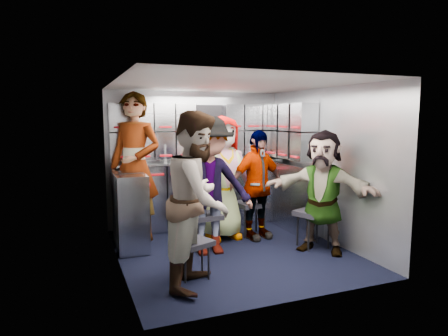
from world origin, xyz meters
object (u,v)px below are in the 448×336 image
object	(u,v)px
jump_seat_near_left	(194,245)
attendant_arc_c	(222,178)
jump_seat_mid_left	(205,218)
jump_seat_near_right	(313,215)
attendant_arc_d	(257,185)
jump_seat_center	(218,210)
attendant_standing	(135,167)
attendant_arc_e	(322,192)
attendant_arc_a	(199,200)
attendant_arc_b	(210,186)
jump_seat_mid_right	(251,206)

from	to	relation	value
jump_seat_near_left	attendant_arc_c	bearing A→B (deg)	56.65
jump_seat_mid_left	jump_seat_near_right	world-z (taller)	jump_seat_near_right
jump_seat_near_left	attendant_arc_d	distance (m)	1.65
jump_seat_center	attendant_arc_d	distance (m)	0.71
jump_seat_near_left	jump_seat_center	bearing A→B (deg)	60.19
jump_seat_center	attendant_standing	distance (m)	1.34
attendant_standing	attendant_arc_e	size ratio (longest dim) A/B	1.32
attendant_arc_a	jump_seat_near_right	bearing A→B (deg)	-38.42
attendant_arc_b	jump_seat_center	bearing A→B (deg)	65.79
attendant_arc_a	attendant_arc_d	size ratio (longest dim) A/B	1.16
jump_seat_near_left	attendant_arc_c	distance (m)	1.53
attendant_arc_b	attendant_arc_c	size ratio (longest dim) A/B	0.99
jump_seat_center	attendant_arc_c	xyz separation A→B (m)	(0.00, -0.18, 0.51)
jump_seat_near_right	attendant_arc_b	size ratio (longest dim) A/B	0.31
jump_seat_near_left	jump_seat_near_right	xyz separation A→B (m)	(1.76, 0.39, 0.07)
attendant_arc_a	attendant_arc_b	xyz separation A→B (m)	(0.42, 0.85, -0.03)
jump_seat_near_left	attendant_arc_d	size ratio (longest dim) A/B	0.29
jump_seat_near_left	attendant_arc_c	size ratio (longest dim) A/B	0.26
attendant_standing	attendant_arc_a	bearing A→B (deg)	-38.23
attendant_standing	attendant_arc_c	bearing A→B (deg)	22.96
jump_seat_mid_right	attendant_arc_c	xyz separation A→B (m)	(-0.44, 0.02, 0.43)
jump_seat_near_left	jump_seat_center	xyz separation A→B (m)	(0.80, 1.39, -0.01)
jump_seat_mid_right	attendant_arc_d	size ratio (longest dim) A/B	0.32
jump_seat_near_left	jump_seat_mid_right	xyz separation A→B (m)	(1.24, 1.20, 0.07)
attendant_standing	attendant_arc_b	size ratio (longest dim) A/B	1.20
jump_seat_near_left	jump_seat_mid_left	xyz separation A→B (m)	(0.42, 0.85, 0.05)
attendant_arc_b	jump_seat_near_right	bearing A→B (deg)	-8.07
attendant_arc_b	attendant_arc_a	bearing A→B (deg)	-112.62
jump_seat_center	attendant_arc_c	world-z (taller)	attendant_arc_c
jump_seat_center	jump_seat_mid_right	bearing A→B (deg)	-24.07
jump_seat_near_left	attendant_standing	world-z (taller)	attendant_standing
attendant_arc_b	attendant_arc_d	bearing A→B (deg)	26.57
jump_seat_mid_left	jump_seat_near_left	bearing A→B (deg)	-116.16
jump_seat_near_left	jump_seat_mid_right	distance (m)	1.72
attendant_standing	attendant_arc_a	xyz separation A→B (m)	(0.34, -1.76, -0.14)
jump_seat_near_left	jump_seat_center	world-z (taller)	jump_seat_near_left
attendant_arc_a	attendant_arc_e	bearing A→B (deg)	-43.87
jump_seat_center	attendant_arc_b	world-z (taller)	attendant_arc_b
jump_seat_mid_left	jump_seat_center	xyz separation A→B (m)	(0.38, 0.54, -0.06)
attendant_arc_e	attendant_arc_c	bearing A→B (deg)	-176.16
attendant_arc_d	attendant_arc_b	bearing A→B (deg)	-168.85
jump_seat_center	attendant_arc_d	world-z (taller)	attendant_arc_d
jump_seat_mid_left	attendant_arc_d	bearing A→B (deg)	11.60
jump_seat_mid_left	attendant_standing	size ratio (longest dim) A/B	0.23
jump_seat_center	attendant_arc_c	distance (m)	0.54
attendant_arc_d	attendant_arc_a	bearing A→B (deg)	-147.81
attendant_arc_a	attendant_arc_e	size ratio (longest dim) A/B	1.14
attendant_arc_b	jump_seat_mid_left	bearing A→B (deg)	93.54
attendant_arc_c	attendant_arc_a	bearing A→B (deg)	-122.50
jump_seat_center	jump_seat_near_right	distance (m)	1.39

